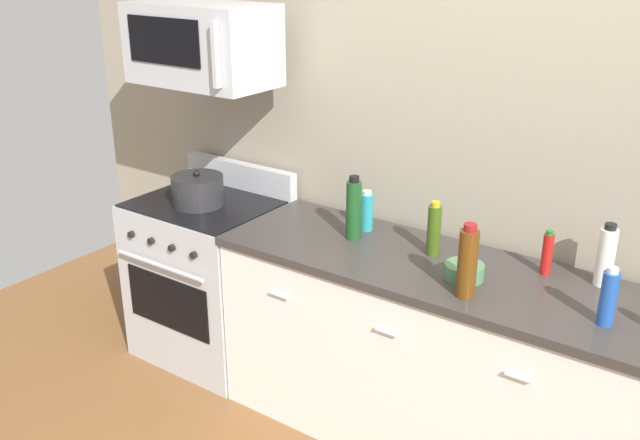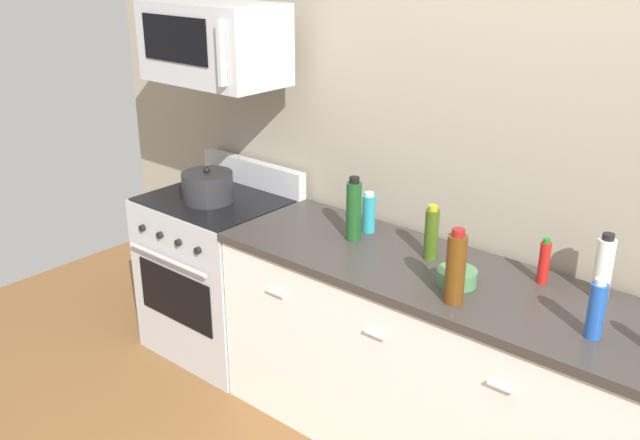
{
  "view_description": "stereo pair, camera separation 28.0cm",
  "coord_description": "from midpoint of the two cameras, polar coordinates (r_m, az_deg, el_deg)",
  "views": [
    {
      "loc": [
        0.97,
        -2.57,
        2.24
      ],
      "look_at": [
        -0.81,
        -0.05,
        1.01
      ],
      "focal_mm": 39.74,
      "sensor_mm": 36.0,
      "label": 1
    },
    {
      "loc": [
        1.19,
        -2.39,
        2.24
      ],
      "look_at": [
        -0.81,
        -0.05,
        1.01
      ],
      "focal_mm": 39.74,
      "sensor_mm": 36.0,
      "label": 2
    }
  ],
  "objects": [
    {
      "name": "range_oven",
      "position": [
        4.06,
        -10.79,
        -4.58
      ],
      "size": [
        0.76,
        0.69,
        1.07
      ],
      "color": "#B7BABF",
      "rests_on": "ground_plane"
    },
    {
      "name": "bottle_olive_oil",
      "position": [
        3.16,
        6.68,
        -0.81
      ],
      "size": [
        0.06,
        0.06,
        0.25
      ],
      "color": "#385114",
      "rests_on": "countertop_slab"
    },
    {
      "name": "bowl_green_glaze",
      "position": [
        2.98,
        8.92,
        -4.12
      ],
      "size": [
        0.17,
        0.17,
        0.07
      ],
      "color": "#477A4C",
      "rests_on": "countertop_slab"
    },
    {
      "name": "bottle_dish_soap",
      "position": [
        3.41,
        1.44,
        0.66
      ],
      "size": [
        0.06,
        0.06,
        0.2
      ],
      "color": "teal",
      "rests_on": "countertop_slab"
    },
    {
      "name": "counter_unit",
      "position": [
        3.24,
        10.01,
        -12.05
      ],
      "size": [
        2.46,
        0.66,
        0.92
      ],
      "color": "white",
      "rests_on": "ground_plane"
    },
    {
      "name": "stockpot",
      "position": [
        3.82,
        -11.91,
        2.32
      ],
      "size": [
        0.27,
        0.27,
        0.19
      ],
      "color": "#262628",
      "rests_on": "range_oven"
    },
    {
      "name": "bottle_vinegar_white",
      "position": [
        3.03,
        19.62,
        -2.82
      ],
      "size": [
        0.07,
        0.07,
        0.27
      ],
      "color": "silver",
      "rests_on": "countertop_slab"
    },
    {
      "name": "microwave",
      "position": [
        3.72,
        -11.69,
        13.69
      ],
      "size": [
        0.74,
        0.44,
        0.4
      ],
      "color": "#B7BABF"
    },
    {
      "name": "bottle_hot_sauce_red",
      "position": [
        3.07,
        15.37,
        -2.66
      ],
      "size": [
        0.05,
        0.05,
        0.2
      ],
      "color": "#B21914",
      "rests_on": "countertop_slab"
    },
    {
      "name": "bottle_wine_green",
      "position": [
        3.3,
        0.3,
        0.84
      ],
      "size": [
        0.07,
        0.07,
        0.31
      ],
      "color": "#19471E",
      "rests_on": "countertop_slab"
    },
    {
      "name": "back_wall",
      "position": [
        3.21,
        14.25,
        4.92
      ],
      "size": [
        5.55,
        0.1,
        2.7
      ],
      "primitive_type": "cube",
      "color": "#9E937F",
      "rests_on": "ground_plane"
    },
    {
      "name": "bottle_wine_amber",
      "position": [
        2.79,
        9.0,
        -3.45
      ],
      "size": [
        0.08,
        0.08,
        0.31
      ],
      "color": "#59330F",
      "rests_on": "countertop_slab"
    },
    {
      "name": "bottle_soda_blue",
      "position": [
        2.73,
        19.52,
        -5.97
      ],
      "size": [
        0.06,
        0.06,
        0.23
      ],
      "color": "#1E4CA5",
      "rests_on": "countertop_slab"
    }
  ]
}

